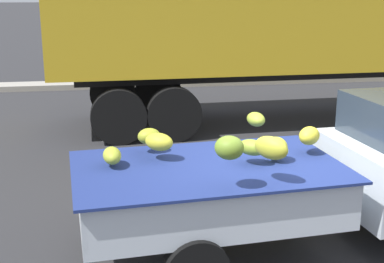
{
  "coord_description": "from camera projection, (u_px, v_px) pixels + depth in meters",
  "views": [
    {
      "loc": [
        -1.97,
        -5.3,
        2.94
      ],
      "look_at": [
        -1.01,
        0.77,
        1.26
      ],
      "focal_mm": 49.2,
      "sensor_mm": 36.0,
      "label": 1
    }
  ],
  "objects": [
    {
      "name": "pickup_truck",
      "position": [
        374.0,
        168.0,
        6.21
      ],
      "size": [
        5.25,
        2.14,
        1.7
      ],
      "rotation": [
        0.0,
        0.0,
        0.09
      ],
      "color": "silver",
      "rests_on": "ground"
    },
    {
      "name": "semi_trailer",
      "position": [
        323.0,
        6.0,
        11.57
      ],
      "size": [
        12.08,
        2.99,
        3.95
      ],
      "rotation": [
        0.0,
        0.0,
        0.03
      ],
      "color": "gold",
      "rests_on": "ground"
    },
    {
      "name": "curb_strip",
      "position": [
        174.0,
        82.0,
        16.41
      ],
      "size": [
        80.0,
        0.8,
        0.16
      ],
      "primitive_type": "cube",
      "color": "gray",
      "rests_on": "ground"
    },
    {
      "name": "ground",
      "position": [
        288.0,
        249.0,
        6.12
      ],
      "size": [
        220.0,
        220.0,
        0.0
      ],
      "primitive_type": "plane",
      "color": "#28282B"
    }
  ]
}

